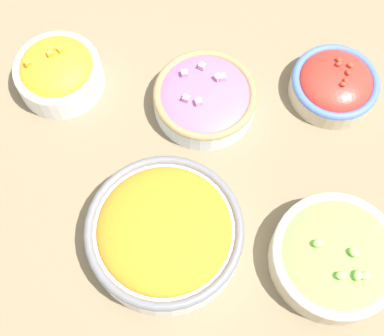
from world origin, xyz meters
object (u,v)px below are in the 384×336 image
at_px(bowl_cherry_tomatoes, 335,84).
at_px(bowl_carrots, 165,232).
at_px(bowl_lettuce, 335,256).
at_px(bowl_squash, 58,71).
at_px(bowl_red_onion, 205,97).

bearing_deg(bowl_cherry_tomatoes, bowl_carrots, -131.67).
xyz_separation_m(bowl_carrots, bowl_lettuce, (0.22, -0.01, -0.00)).
xyz_separation_m(bowl_lettuce, bowl_cherry_tomatoes, (0.00, 0.26, -0.00)).
bearing_deg(bowl_squash, bowl_carrots, -50.99).
height_order(bowl_carrots, bowl_squash, bowl_squash).
xyz_separation_m(bowl_carrots, bowl_squash, (-0.19, 0.23, 0.00)).
height_order(bowl_carrots, bowl_cherry_tomatoes, bowl_carrots).
xyz_separation_m(bowl_red_onion, bowl_squash, (-0.22, 0.02, 0.01)).
bearing_deg(bowl_cherry_tomatoes, bowl_squash, -176.76).
distance_m(bowl_red_onion, bowl_squash, 0.22).
distance_m(bowl_carrots, bowl_cherry_tomatoes, 0.34).
relative_size(bowl_red_onion, bowl_lettuce, 0.92).
relative_size(bowl_lettuce, bowl_cherry_tomatoes, 1.27).
distance_m(bowl_red_onion, bowl_lettuce, 0.29).
bearing_deg(bowl_red_onion, bowl_lettuce, -49.78).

